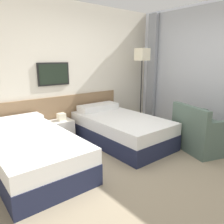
% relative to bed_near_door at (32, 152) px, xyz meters
% --- Properties ---
extents(ground_plane, '(16.00, 16.00, 0.00)m').
position_rel_bed_near_door_xyz_m(ground_plane, '(1.32, -1.04, -0.26)').
color(ground_plane, gray).
extents(wall_headboard, '(10.00, 0.10, 2.70)m').
position_rel_bed_near_door_xyz_m(wall_headboard, '(1.29, 1.04, 1.03)').
color(wall_headboard, beige).
rests_on(wall_headboard, ground_plane).
extents(bed_near_door, '(1.10, 1.97, 0.64)m').
position_rel_bed_near_door_xyz_m(bed_near_door, '(0.00, 0.00, 0.00)').
color(bed_near_door, '#1E233D').
rests_on(bed_near_door, ground_plane).
extents(bed_near_window, '(1.10, 1.97, 0.64)m').
position_rel_bed_near_door_xyz_m(bed_near_window, '(1.73, 0.00, 0.00)').
color(bed_near_window, '#1E233D').
rests_on(bed_near_window, ground_plane).
extents(nightstand, '(0.40, 0.35, 0.56)m').
position_rel_bed_near_door_xyz_m(nightstand, '(0.86, 0.76, -0.04)').
color(nightstand, beige).
rests_on(nightstand, ground_plane).
extents(floor_lamp, '(0.26, 0.26, 1.82)m').
position_rel_bed_near_door_xyz_m(floor_lamp, '(2.81, 0.49, 1.30)').
color(floor_lamp, black).
rests_on(floor_lamp, ground_plane).
extents(armchair, '(1.06, 1.09, 0.82)m').
position_rel_bed_near_door_xyz_m(armchair, '(2.65, -1.22, 0.02)').
color(armchair, '#4C6056').
rests_on(armchair, ground_plane).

